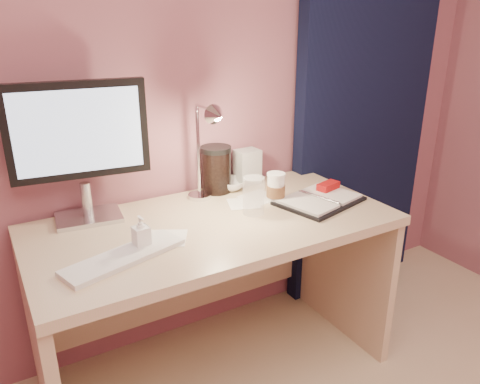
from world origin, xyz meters
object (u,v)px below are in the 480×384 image
clear_cup (254,196)px  product_box (247,167)px  monitor (79,140)px  bowl (230,184)px  lotion_bottle (141,232)px  keyboard (124,257)px  planner (320,199)px  coffee_cup (276,188)px  dark_jar (216,172)px  desk (207,264)px  desk_lamp (209,143)px

clear_cup → product_box: 0.36m
monitor → bowl: size_ratio=3.74×
lotion_bottle → product_box: (0.65, 0.38, 0.02)m
product_box → keyboard: bearing=-151.5°
monitor → bowl: 0.71m
keyboard → lotion_bottle: (0.08, 0.05, 0.05)m
planner → clear_cup: (-0.31, 0.04, 0.06)m
monitor → clear_cup: bearing=-18.0°
monitor → coffee_cup: size_ratio=4.16×
clear_cup → product_box: bearing=63.1°
keyboard → dark_jar: bearing=19.8°
bowl → product_box: 0.13m
bowl → lotion_bottle: lotion_bottle is taller
desk → product_box: 0.51m
product_box → clear_cup: bearing=-118.9°
planner → dark_jar: bearing=120.0°
desk → lotion_bottle: 0.45m
keyboard → bowl: bearing=16.3°
desk → coffee_cup: (0.32, -0.03, 0.29)m
desk → coffee_cup: size_ratio=10.92×
bowl → desk_lamp: bearing=-140.6°
bowl → clear_cup: bearing=-100.3°
desk_lamp → planner: bearing=-24.5°
lotion_bottle → monitor: bearing=106.8°
planner → product_box: 0.39m
clear_cup → dark_jar: size_ratio=0.81×
clear_cup → product_box: (0.16, 0.32, 0.01)m
planner → desk_lamp: bearing=141.8°
clear_cup → bowl: 0.30m
keyboard → clear_cup: (0.56, 0.11, 0.07)m
keyboard → coffee_cup: bearing=-3.4°
desk_lamp → product_box: bearing=30.3°
planner → desk_lamp: 0.53m
coffee_cup → keyboard: bearing=-166.8°
coffee_cup → product_box: bearing=86.6°
monitor → dark_jar: monitor is taller
keyboard → desk_lamp: 0.58m
desk → coffee_cup: bearing=-5.0°
keyboard → coffee_cup: (0.71, 0.17, 0.05)m
monitor → keyboard: bearing=-79.7°
keyboard → planner: 0.88m
monitor → coffee_cup: (0.73, -0.21, -0.26)m
bowl → desk_lamp: 0.33m
clear_cup → bowl: clear_cup is taller
product_box → desk_lamp: desk_lamp is taller
desk → planner: (0.48, -0.12, 0.24)m
lotion_bottle → dark_jar: (0.47, 0.36, 0.03)m
desk → monitor: monitor is taller
bowl → product_box: product_box is taller
planner → coffee_cup: (-0.17, 0.09, 0.05)m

